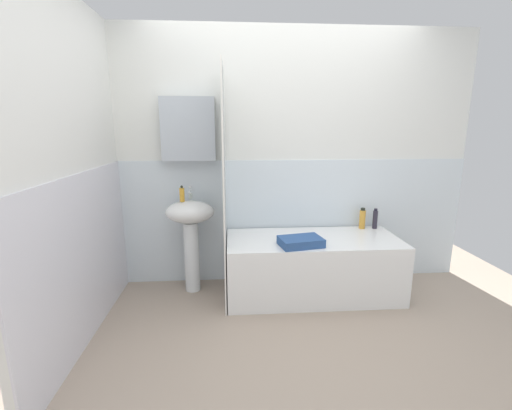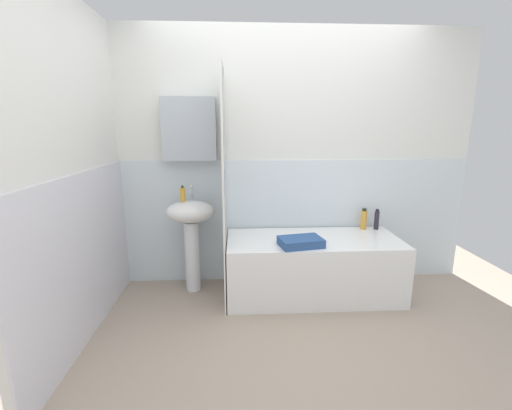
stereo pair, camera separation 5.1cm
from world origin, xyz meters
name	(u,v)px [view 2 (the right image)]	position (x,y,z in m)	size (l,w,h in m)	color
ground_plane	(305,357)	(0.00, 0.00, -0.02)	(4.80, 5.60, 0.04)	tan
wall_back_tiled	(278,166)	(-0.05, 1.26, 1.14)	(3.60, 0.18, 2.40)	white
wall_left_tiled	(72,186)	(-1.57, 0.34, 1.12)	(0.07, 1.81, 2.40)	silver
sink	(191,225)	(-0.88, 1.03, 0.63)	(0.44, 0.34, 0.86)	white
faucet	(191,193)	(-0.88, 1.11, 0.92)	(0.03, 0.12, 0.12)	silver
soap_dispenser	(183,194)	(-0.94, 1.02, 0.92)	(0.04, 0.04, 0.15)	gold
bathtub	(313,266)	(0.23, 0.88, 0.27)	(1.54, 0.68, 0.54)	white
shower_curtain	(225,188)	(-0.56, 0.88, 1.00)	(0.01, 0.68, 2.00)	white
conditioner_bottle	(377,220)	(0.90, 1.13, 0.63)	(0.05, 0.05, 0.20)	#2A2634
body_wash_bottle	(364,219)	(0.77, 1.14, 0.63)	(0.06, 0.06, 0.21)	gold
towel_folded	(301,242)	(0.07, 0.69, 0.57)	(0.35, 0.23, 0.07)	#2D508A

